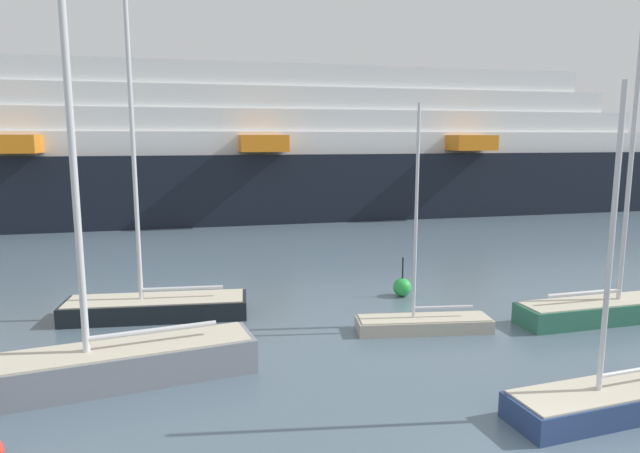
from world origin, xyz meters
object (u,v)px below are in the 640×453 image
(sailboat_2, at_px, (612,397))
(sailboat_4, at_px, (156,302))
(sailboat_1, at_px, (112,361))
(sailboat_3, at_px, (606,304))
(cruise_ship, at_px, (148,151))
(sailboat_0, at_px, (423,320))
(channel_buoy_0, at_px, (402,287))

(sailboat_2, relative_size, sailboat_4, 0.62)
(sailboat_1, relative_size, sailboat_4, 0.90)
(sailboat_3, bearing_deg, sailboat_2, -131.28)
(sailboat_4, bearing_deg, sailboat_2, 143.38)
(sailboat_1, relative_size, cruise_ship, 0.12)
(sailboat_2, bearing_deg, sailboat_0, -77.06)
(sailboat_1, bearing_deg, sailboat_2, 150.16)
(channel_buoy_0, relative_size, cruise_ship, 0.02)
(sailboat_1, distance_m, channel_buoy_0, 11.32)
(sailboat_1, height_order, sailboat_3, sailboat_3)
(sailboat_1, height_order, channel_buoy_0, sailboat_1)
(sailboat_4, bearing_deg, sailboat_1, 86.85)
(sailboat_0, relative_size, sailboat_2, 0.98)
(sailboat_2, xyz_separation_m, sailboat_4, (-9.97, 9.51, 0.13))
(sailboat_0, bearing_deg, cruise_ship, -62.43)
(sailboat_3, xyz_separation_m, sailboat_4, (-14.58, 4.22, -0.05))
(sailboat_3, bearing_deg, sailboat_4, 163.64)
(sailboat_2, relative_size, cruise_ship, 0.08)
(sailboat_1, relative_size, sailboat_2, 1.44)
(sailboat_0, bearing_deg, channel_buoy_0, -93.70)
(channel_buoy_0, bearing_deg, sailboat_0, -103.33)
(sailboat_1, xyz_separation_m, sailboat_4, (0.91, 5.05, -0.07))
(sailboat_0, xyz_separation_m, sailboat_1, (-9.14, -1.47, 0.25))
(sailboat_4, relative_size, cruise_ship, 0.13)
(sailboat_1, xyz_separation_m, sailboat_3, (15.49, 0.84, -0.02))
(sailboat_0, bearing_deg, sailboat_2, 115.92)
(sailboat_3, relative_size, sailboat_4, 0.98)
(sailboat_2, xyz_separation_m, cruise_ship, (-11.03, 34.63, 4.64))
(sailboat_0, bearing_deg, sailboat_4, -13.88)
(channel_buoy_0, distance_m, cruise_ship, 27.34)
(sailboat_2, height_order, cruise_ship, cruise_ship)
(sailboat_0, height_order, sailboat_1, sailboat_1)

